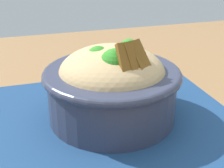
{
  "coord_description": "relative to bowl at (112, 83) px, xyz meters",
  "views": [
    {
      "loc": [
        0.07,
        0.39,
        0.96
      ],
      "look_at": [
        -0.04,
        0.02,
        0.79
      ],
      "focal_mm": 50.69,
      "sensor_mm": 36.0,
      "label": 1
    }
  ],
  "objects": [
    {
      "name": "bowl",
      "position": [
        0.0,
        0.0,
        0.0
      ],
      "size": [
        0.18,
        0.18,
        0.12
      ],
      "color": "#2D3347",
      "rests_on": "placemat"
    },
    {
      "name": "table",
      "position": [
        0.04,
        -0.02,
        -0.13
      ],
      "size": [
        1.18,
        0.92,
        0.74
      ],
      "color": "olive",
      "rests_on": "ground_plane"
    },
    {
      "name": "placemat",
      "position": [
        0.05,
        0.01,
        -0.05
      ],
      "size": [
        0.44,
        0.31,
        0.0
      ],
      "primitive_type": "cube",
      "rotation": [
        0.0,
        0.0,
        -0.0
      ],
      "color": "navy",
      "rests_on": "table"
    }
  ]
}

